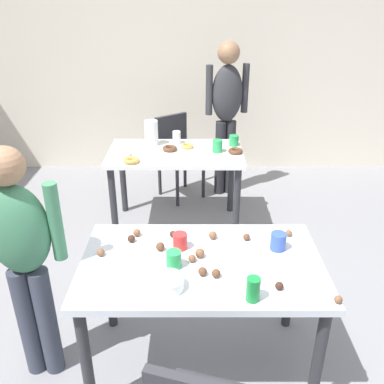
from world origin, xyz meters
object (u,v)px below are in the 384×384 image
dining_table_near (200,276)px  person_adult_far (226,106)px  dining_table_far (175,163)px  person_girl_near (21,252)px  pitcher_far (150,133)px  soda_can (252,289)px  chair_far_table (176,151)px  mixing_bowl (167,283)px

dining_table_near → person_adult_far: bearing=82.7°
dining_table_far → person_adult_far: size_ratio=0.74×
person_girl_near → pitcher_far: person_girl_near is taller
soda_can → dining_table_far: bearing=102.3°
chair_far_table → soda_can: 2.71m
person_girl_near → mixing_bowl: size_ratio=8.68×
dining_table_near → mixing_bowl: mixing_bowl is taller
mixing_bowl → pitcher_far: size_ratio=0.71×
dining_table_far → dining_table_near: bearing=-83.2°
person_girl_near → person_adult_far: person_adult_far is taller
person_adult_far → pitcher_far: person_adult_far is taller
person_adult_far → soda_can: bearing=-91.6°
soda_can → mixing_bowl: bearing=168.2°
mixing_bowl → dining_table_near: bearing=53.0°
mixing_bowl → pitcher_far: (-0.26, 2.07, 0.08)m
chair_far_table → soda_can: bearing=-80.5°
chair_far_table → pitcher_far: (-0.21, -0.51, 0.37)m
mixing_bowl → pitcher_far: bearing=97.0°
person_girl_near → pitcher_far: size_ratio=6.13×
person_adult_far → mixing_bowl: 2.66m
person_girl_near → soda_can: bearing=-12.9°
dining_table_near → mixing_bowl: 0.31m
dining_table_far → pitcher_far: (-0.23, 0.17, 0.23)m
person_girl_near → soda_can: size_ratio=11.59×
dining_table_far → person_adult_far: bearing=54.7°
dining_table_near → person_girl_near: 0.95m
dining_table_far → soda_can: soda_can is taller
dining_table_far → chair_far_table: 0.70m
dining_table_far → soda_can: bearing=-77.7°
dining_table_near → dining_table_far: 1.68m
dining_table_near → person_girl_near: size_ratio=0.92×
chair_far_table → mixing_bowl: (0.04, -2.57, 0.28)m
person_adult_far → mixing_bowl: bearing=-100.3°
dining_table_near → person_adult_far: size_ratio=0.80×
person_girl_near → mixing_bowl: (0.76, -0.18, -0.06)m
dining_table_far → pitcher_far: bearing=142.3°
dining_table_near → soda_can: soda_can is taller
chair_far_table → pitcher_far: bearing=-112.8°
chair_far_table → person_girl_near: 2.52m
person_girl_near → chair_far_table: bearing=73.3°
mixing_bowl → soda_can: bearing=-11.8°
dining_table_far → pitcher_far: pitcher_far is taller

